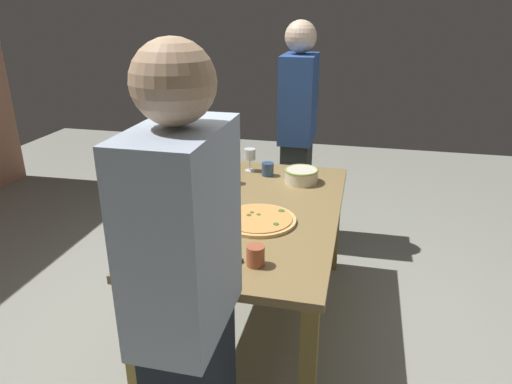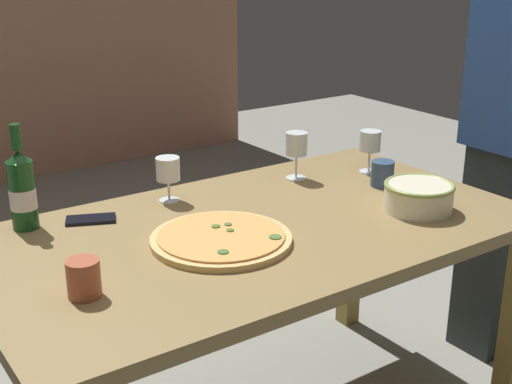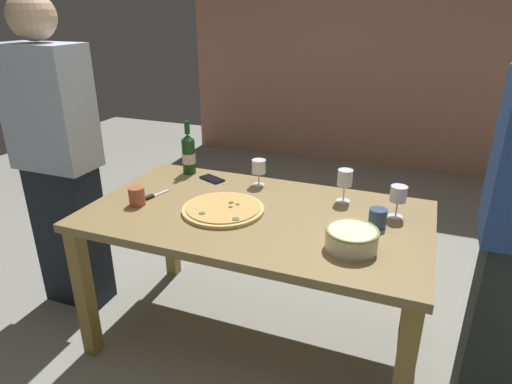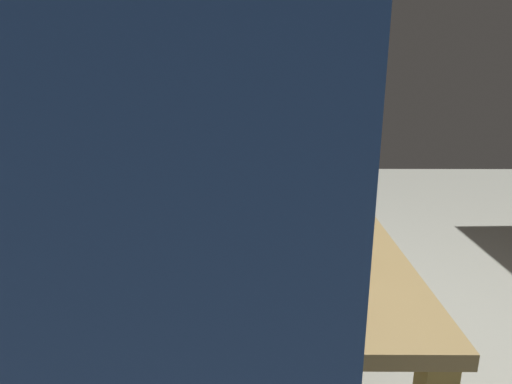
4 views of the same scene
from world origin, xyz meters
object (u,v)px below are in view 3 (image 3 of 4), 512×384
Objects in this scene: pizza at (223,209)px; pizza_knife at (154,196)px; wine_glass_near_pizza at (259,167)px; cup_ceramic at (137,196)px; wine_bottle at (189,154)px; wine_glass_far_left at (345,179)px; cup_amber at (378,218)px; dining_table at (256,230)px; serving_bowl at (352,238)px; wine_glass_by_bottle at (398,196)px; person_host at (58,162)px; cell_phone at (212,179)px.

pizza_knife is (-0.41, 0.03, -0.01)m from pizza.
wine_glass_near_pizza is 1.58× the size of cup_ceramic.
wine_bottle is at bearing 134.99° from pizza.
wine_glass_near_pizza is at bearing 37.81° from pizza_knife.
wine_glass_far_left reaches higher than pizza.
cup_amber is at bearing 7.98° from pizza.
serving_bowl reaches higher than dining_table.
wine_glass_by_bottle is at bearing 16.80° from dining_table.
wine_bottle is (-1.04, 0.54, 0.07)m from serving_bowl.
pizza is 0.99m from person_host.
serving_bowl is at bearing -40.71° from wine_glass_near_pizza.
person_host reaches higher than pizza.
cell_phone is (0.19, 0.44, -0.04)m from cup_ceramic.
cell_phone is 0.37m from pizza_knife.
pizza is 2.35× the size of wine_glass_far_left.
cup_amber is (0.70, 0.10, 0.03)m from pizza.
wine_glass_far_left is (-0.26, 0.09, 0.01)m from wine_glass_by_bottle.
cup_ceramic is at bearing -11.19° from person_host.
wine_glass_near_pizza is at bearing -4.24° from wine_bottle.
wine_glass_far_left is 1.02m from cup_ceramic.
wine_glass_by_bottle reaches higher than cup_amber.
person_host is (-1.61, 0.14, 0.08)m from serving_bowl.
cup_ceramic is at bearing 177.31° from serving_bowl.
cup_amber is 1.11m from pizza_knife.
wine_bottle is at bearing 174.83° from wine_glass_far_left.
wine_glass_far_left is at bearing 160.89° from wine_glass_by_bottle.
cup_ceramic reaches higher than dining_table.
serving_bowl is at bearing -11.95° from pizza.
dining_table is at bearing 12.93° from cup_ceramic.
wine_glass_by_bottle is (0.77, 0.24, 0.10)m from pizza.
pizza_knife is at bearing -142.19° from wine_glass_near_pizza.
wine_glass_far_left is 0.31m from cup_amber.
wine_glass_near_pizza reaches higher than cup_amber.
wine_glass_near_pizza is at bearing 169.16° from wine_glass_by_bottle.
cup_ceramic is at bearing -98.76° from pizza_knife.
person_host is at bearing -144.86° from wine_bottle.
person_host reaches higher than wine_bottle.
pizza is 1.82× the size of serving_bowl.
pizza_knife is (-1.18, -0.20, -0.10)m from wine_glass_by_bottle.
wine_bottle is 0.45m from wine_glass_near_pizza.
pizza_knife is at bearing 170.98° from serving_bowl.
wine_glass_near_pizza is 1.66× the size of cup_amber.
dining_table is 9.63× the size of wine_glass_far_left.
wine_glass_far_left is 1.82× the size of cup_ceramic.
pizza is 1.27× the size of wine_bottle.
wine_glass_far_left is 1.53m from person_host.
wine_glass_by_bottle is 1.67× the size of cup_ceramic.
wine_glass_near_pizza is 0.87× the size of wine_glass_far_left.
wine_glass_near_pizza reaches higher than cell_phone.
wine_glass_near_pizza is at bearing 17.80° from person_host.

